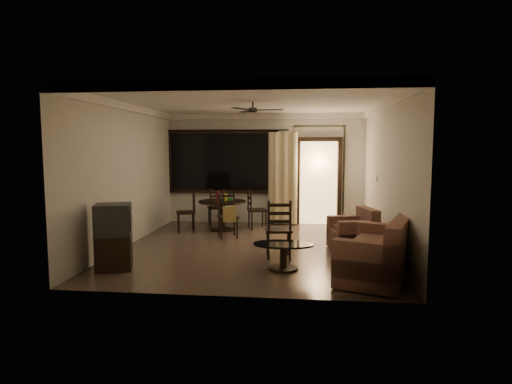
# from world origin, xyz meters

# --- Properties ---
(ground) EXTENTS (5.50, 5.50, 0.00)m
(ground) POSITION_xyz_m (0.00, 0.00, 0.00)
(ground) COLOR #7F6651
(ground) RESTS_ON ground
(room_shell) EXTENTS (5.50, 6.70, 5.50)m
(room_shell) POSITION_xyz_m (0.59, 1.77, 1.83)
(room_shell) COLOR beige
(room_shell) RESTS_ON ground
(dining_table) EXTENTS (1.11, 1.11, 0.92)m
(dining_table) POSITION_xyz_m (-0.93, 1.70, 0.55)
(dining_table) COLOR black
(dining_table) RESTS_ON ground
(dining_chair_west) EXTENTS (0.53, 0.53, 0.95)m
(dining_chair_west) POSITION_xyz_m (-1.72, 1.43, 0.28)
(dining_chair_west) COLOR black
(dining_chair_west) RESTS_ON ground
(dining_chair_east) EXTENTS (0.53, 0.53, 0.95)m
(dining_chair_east) POSITION_xyz_m (-0.14, 1.97, 0.28)
(dining_chair_east) COLOR black
(dining_chair_east) RESTS_ON ground
(dining_chair_south) EXTENTS (0.53, 0.57, 0.95)m
(dining_chair_south) POSITION_xyz_m (-0.65, 0.89, 0.31)
(dining_chair_south) COLOR black
(dining_chair_south) RESTS_ON ground
(dining_chair_north) EXTENTS (0.53, 0.53, 0.95)m
(dining_chair_north) POSITION_xyz_m (-1.18, 2.29, 0.28)
(dining_chair_north) COLOR black
(dining_chair_north) RESTS_ON ground
(tv_cabinet) EXTENTS (0.68, 0.65, 1.05)m
(tv_cabinet) POSITION_xyz_m (-2.05, -1.69, 0.53)
(tv_cabinet) COLOR black
(tv_cabinet) RESTS_ON ground
(sofa) EXTENTS (1.41, 1.88, 0.89)m
(sofa) POSITION_xyz_m (2.11, -1.73, 0.36)
(sofa) COLOR #4F2E24
(sofa) RESTS_ON ground
(armchair) EXTENTS (0.95, 0.95, 0.78)m
(armchair) POSITION_xyz_m (1.95, 0.02, 0.32)
(armchair) COLOR #4F2E24
(armchair) RESTS_ON ground
(coffee_table) EXTENTS (0.97, 0.58, 0.42)m
(coffee_table) POSITION_xyz_m (0.65, -1.42, 0.28)
(coffee_table) COLOR black
(coffee_table) RESTS_ON ground
(side_chair) EXTENTS (0.52, 0.52, 1.04)m
(side_chair) POSITION_xyz_m (0.54, -0.68, 0.31)
(side_chair) COLOR black
(side_chair) RESTS_ON ground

